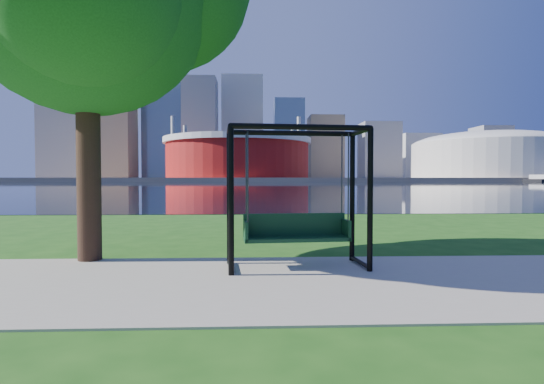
{
  "coord_description": "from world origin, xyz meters",
  "views": [
    {
      "loc": [
        -0.16,
        -7.04,
        1.63
      ],
      "look_at": [
        0.12,
        0.0,
        1.4
      ],
      "focal_mm": 28.0,
      "sensor_mm": 36.0,
      "label": 1
    }
  ],
  "objects": [
    {
      "name": "far_bank",
      "position": [
        0.0,
        306.0,
        1.0
      ],
      "size": [
        900.0,
        228.0,
        2.0
      ],
      "primitive_type": "cube",
      "color": "#937F60",
      "rests_on": "ground"
    },
    {
      "name": "ground",
      "position": [
        0.0,
        0.0,
        0.0
      ],
      "size": [
        900.0,
        900.0,
        0.0
      ],
      "primitive_type": "plane",
      "color": "#1E5114",
      "rests_on": "ground"
    },
    {
      "name": "path",
      "position": [
        0.0,
        -0.5,
        0.01
      ],
      "size": [
        120.0,
        4.0,
        0.03
      ],
      "primitive_type": "cube",
      "color": "#9E937F",
      "rests_on": "ground"
    },
    {
      "name": "river",
      "position": [
        0.0,
        102.0,
        0.01
      ],
      "size": [
        900.0,
        180.0,
        0.02
      ],
      "primitive_type": "cube",
      "color": "black",
      "rests_on": "ground"
    },
    {
      "name": "swing",
      "position": [
        0.58,
        0.57,
        1.23
      ],
      "size": [
        2.57,
        1.29,
        2.54
      ],
      "rotation": [
        0.0,
        0.0,
        0.09
      ],
      "color": "black",
      "rests_on": "ground"
    },
    {
      "name": "skyline",
      "position": [
        -4.27,
        319.39,
        35.89
      ],
      "size": [
        392.0,
        66.0,
        96.5
      ],
      "color": "gray",
      "rests_on": "far_bank"
    },
    {
      "name": "arena",
      "position": [
        135.0,
        235.0,
        15.87
      ],
      "size": [
        84.0,
        84.0,
        26.56
      ],
      "color": "beige",
      "rests_on": "far_bank"
    },
    {
      "name": "stadium",
      "position": [
        -10.0,
        235.0,
        14.23
      ],
      "size": [
        83.0,
        83.0,
        32.0
      ],
      "color": "maroon",
      "rests_on": "far_bank"
    }
  ]
}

